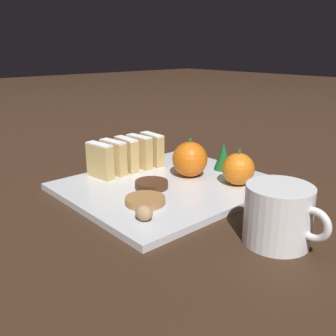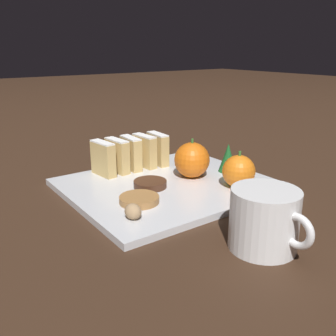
{
  "view_description": "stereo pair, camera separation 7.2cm",
  "coord_description": "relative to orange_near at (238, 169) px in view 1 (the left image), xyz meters",
  "views": [
    {
      "loc": [
        0.51,
        -0.45,
        0.26
      ],
      "look_at": [
        0.0,
        0.0,
        0.04
      ],
      "focal_mm": 40.0,
      "sensor_mm": 36.0,
      "label": 1
    },
    {
      "loc": [
        0.56,
        -0.4,
        0.26
      ],
      "look_at": [
        0.0,
        0.0,
        0.04
      ],
      "focal_mm": 40.0,
      "sensor_mm": 36.0,
      "label": 2
    }
  ],
  "objects": [
    {
      "name": "chocolate_cookie",
      "position": [
        -0.1,
        -0.14,
        -0.02
      ],
      "size": [
        0.06,
        0.06,
        0.01
      ],
      "color": "#472819",
      "rests_on": "serving_platter"
    },
    {
      "name": "ground_plane",
      "position": [
        -0.1,
        -0.09,
        -0.04
      ],
      "size": [
        6.0,
        6.0,
        0.0
      ],
      "primitive_type": "plane",
      "color": "#382316"
    },
    {
      "name": "gingerbread_cookie",
      "position": [
        -0.05,
        -0.19,
        -0.03
      ],
      "size": [
        0.07,
        0.07,
        0.01
      ],
      "color": "#A3703D",
      "rests_on": "serving_platter"
    },
    {
      "name": "orange_near",
      "position": [
        0.0,
        0.0,
        0.0
      ],
      "size": [
        0.06,
        0.06,
        0.07
      ],
      "color": "orange",
      "rests_on": "serving_platter"
    },
    {
      "name": "evergreen_sprig",
      "position": [
        -0.08,
        0.05,
        -0.0
      ],
      "size": [
        0.04,
        0.04,
        0.06
      ],
      "color": "#195623",
      "rests_on": "serving_platter"
    },
    {
      "name": "serving_platter",
      "position": [
        -0.1,
        -0.09,
        -0.04
      ],
      "size": [
        0.32,
        0.37,
        0.01
      ],
      "color": "silver",
      "rests_on": "ground_plane"
    },
    {
      "name": "stollen_slice_fourth",
      "position": [
        -0.21,
        -0.07,
        0.0
      ],
      "size": [
        0.06,
        0.03,
        0.07
      ],
      "color": "tan",
      "rests_on": "serving_platter"
    },
    {
      "name": "orange_far",
      "position": [
        -0.1,
        -0.03,
        0.0
      ],
      "size": [
        0.07,
        0.07,
        0.08
      ],
      "color": "orange",
      "rests_on": "serving_platter"
    },
    {
      "name": "stollen_slice_fifth",
      "position": [
        -0.21,
        -0.04,
        0.0
      ],
      "size": [
        0.06,
        0.02,
        0.07
      ],
      "color": "tan",
      "rests_on": "serving_platter"
    },
    {
      "name": "coffee_mug",
      "position": [
        0.16,
        -0.12,
        -0.0
      ],
      "size": [
        0.12,
        0.09,
        0.08
      ],
      "color": "white",
      "rests_on": "ground_plane"
    },
    {
      "name": "stollen_slice_second",
      "position": [
        -0.21,
        -0.14,
        0.0
      ],
      "size": [
        0.07,
        0.03,
        0.07
      ],
      "color": "tan",
      "rests_on": "serving_platter"
    },
    {
      "name": "walnut",
      "position": [
        0.0,
        -0.23,
        -0.02
      ],
      "size": [
        0.03,
        0.02,
        0.02
      ],
      "color": "tan",
      "rests_on": "serving_platter"
    },
    {
      "name": "stollen_slice_third",
      "position": [
        -0.21,
        -0.11,
        0.0
      ],
      "size": [
        0.06,
        0.02,
        0.07
      ],
      "color": "tan",
      "rests_on": "serving_platter"
    },
    {
      "name": "stollen_slice_front",
      "position": [
        -0.21,
        -0.17,
        0.0
      ],
      "size": [
        0.07,
        0.03,
        0.07
      ],
      "color": "tan",
      "rests_on": "serving_platter"
    }
  ]
}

